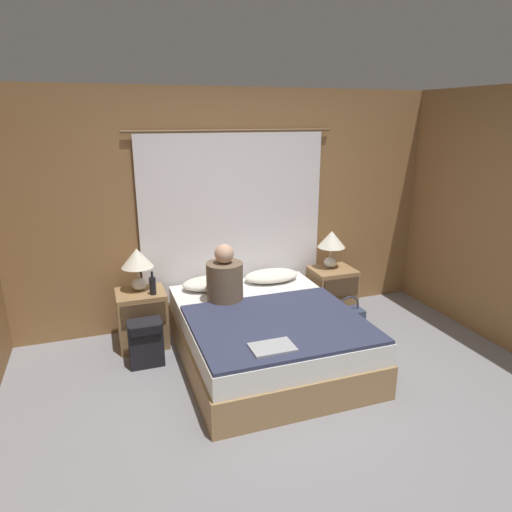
{
  "coord_description": "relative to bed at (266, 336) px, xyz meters",
  "views": [
    {
      "loc": [
        -1.37,
        -2.72,
        2.22
      ],
      "look_at": [
        0.0,
        1.17,
        0.95
      ],
      "focal_mm": 32.0,
      "sensor_mm": 36.0,
      "label": 1
    }
  ],
  "objects": [
    {
      "name": "pillow_left",
      "position": [
        -0.34,
        0.74,
        0.31
      ],
      "size": [
        0.6,
        0.36,
        0.12
      ],
      "color": "silver",
      "rests_on": "bed"
    },
    {
      "name": "blanket_on_bed",
      "position": [
        0.0,
        -0.3,
        0.27
      ],
      "size": [
        1.47,
        1.25,
        0.03
      ],
      "color": "#2D334C",
      "rests_on": "bed"
    },
    {
      "name": "beer_bottle_on_left_stand",
      "position": [
        -0.95,
        0.59,
        0.41
      ],
      "size": [
        0.06,
        0.06,
        0.23
      ],
      "color": "black",
      "rests_on": "nightstand_left"
    },
    {
      "name": "handbag_on_floor",
      "position": [
        1.03,
        0.26,
        -0.11
      ],
      "size": [
        0.31,
        0.2,
        0.41
      ],
      "color": "#333D56",
      "rests_on": "ground_plane"
    },
    {
      "name": "lamp_left",
      "position": [
        -1.06,
        0.76,
        0.62
      ],
      "size": [
        0.31,
        0.31,
        0.43
      ],
      "color": "silver",
      "rests_on": "nightstand_left"
    },
    {
      "name": "person_left_in_bed",
      "position": [
        -0.29,
        0.36,
        0.48
      ],
      "size": [
        0.35,
        0.35,
        0.57
      ],
      "color": "brown",
      "rests_on": "bed"
    },
    {
      "name": "laptop_on_bed",
      "position": [
        -0.22,
        -0.72,
        0.29
      ],
      "size": [
        0.33,
        0.23,
        0.02
      ],
      "color": "#9EA0A5",
      "rests_on": "blanket_on_bed"
    },
    {
      "name": "nightstand_right",
      "position": [
        1.06,
        0.69,
        0.04
      ],
      "size": [
        0.47,
        0.42,
        0.57
      ],
      "color": "#937047",
      "rests_on": "ground_plane"
    },
    {
      "name": "wall_back",
      "position": [
        0.0,
        1.07,
        1.01
      ],
      "size": [
        4.74,
        0.06,
        2.5
      ],
      "color": "olive",
      "rests_on": "ground_plane"
    },
    {
      "name": "bed",
      "position": [
        0.0,
        0.0,
        0.0
      ],
      "size": [
        1.53,
        1.91,
        0.5
      ],
      "color": "#99754C",
      "rests_on": "ground_plane"
    },
    {
      "name": "nightstand_left",
      "position": [
        -1.06,
        0.69,
        0.04
      ],
      "size": [
        0.47,
        0.42,
        0.57
      ],
      "color": "#937047",
      "rests_on": "ground_plane"
    },
    {
      "name": "curtain_panel",
      "position": [
        0.0,
        1.01,
        0.79
      ],
      "size": [
        2.21,
        0.02,
        2.08
      ],
      "color": "white",
      "rests_on": "ground_plane"
    },
    {
      "name": "pillow_right",
      "position": [
        0.34,
        0.74,
        0.31
      ],
      "size": [
        0.6,
        0.36,
        0.12
      ],
      "color": "silver",
      "rests_on": "bed"
    },
    {
      "name": "backpack_on_floor",
      "position": [
        -1.08,
        0.29,
        -0.0
      ],
      "size": [
        0.31,
        0.23,
        0.43
      ],
      "color": "black",
      "rests_on": "ground_plane"
    },
    {
      "name": "lamp_right",
      "position": [
        1.06,
        0.76,
        0.62
      ],
      "size": [
        0.31,
        0.31,
        0.43
      ],
      "color": "silver",
      "rests_on": "nightstand_right"
    },
    {
      "name": "ground_plane",
      "position": [
        0.0,
        -0.89,
        -0.24
      ],
      "size": [
        16.0,
        16.0,
        0.0
      ],
      "primitive_type": "plane",
      "color": "gray"
    }
  ]
}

